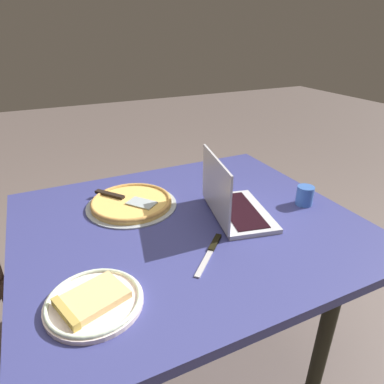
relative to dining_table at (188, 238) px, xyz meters
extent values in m
plane|color=#6B5D57|center=(0.00, 0.00, -0.65)|extent=(12.00, 12.00, 0.00)
cube|color=navy|center=(0.00, 0.00, 0.06)|extent=(1.27, 1.10, 0.04)
cylinder|color=black|center=(-0.40, -0.40, -0.30)|extent=(0.06, 0.06, 0.69)
cylinder|color=black|center=(0.40, -0.40, -0.30)|extent=(0.06, 0.06, 0.69)
cylinder|color=black|center=(-0.40, 0.40, -0.30)|extent=(0.06, 0.06, 0.69)
cube|color=silver|center=(-0.21, 0.04, 0.09)|extent=(0.27, 0.37, 0.02)
cube|color=black|center=(-0.21, 0.04, 0.10)|extent=(0.18, 0.32, 0.00)
cube|color=silver|center=(-0.11, 0.02, 0.21)|extent=(0.08, 0.33, 0.23)
cube|color=black|center=(-0.11, 0.02, 0.21)|extent=(0.07, 0.30, 0.20)
cylinder|color=white|center=(0.41, 0.28, 0.08)|extent=(0.26, 0.26, 0.01)
torus|color=silver|center=(0.41, 0.28, 0.09)|extent=(0.25, 0.25, 0.01)
cube|color=#EEC17E|center=(0.41, 0.28, 0.10)|extent=(0.19, 0.17, 0.02)
cube|color=tan|center=(0.48, 0.31, 0.10)|extent=(0.06, 0.13, 0.03)
cylinder|color=#9CA5AD|center=(0.16, -0.22, 0.08)|extent=(0.37, 0.37, 0.01)
cylinder|color=#EDBB5D|center=(0.16, -0.22, 0.09)|extent=(0.33, 0.33, 0.02)
torus|color=tan|center=(0.16, -0.22, 0.10)|extent=(0.33, 0.33, 0.02)
cube|color=#A9B7BA|center=(0.13, -0.17, 0.10)|extent=(0.13, 0.13, 0.00)
cube|color=black|center=(0.23, -0.30, 0.11)|extent=(0.11, 0.13, 0.01)
cube|color=#BDBABC|center=(0.05, 0.24, 0.08)|extent=(0.14, 0.14, 0.00)
cube|color=black|center=(-0.02, 0.17, 0.08)|extent=(0.08, 0.08, 0.01)
cylinder|color=#3965BA|center=(-0.50, 0.08, 0.12)|extent=(0.07, 0.07, 0.08)
cylinder|color=#53331B|center=(-0.50, 0.08, 0.14)|extent=(0.06, 0.06, 0.00)
cylinder|color=#3F2A1E|center=(0.71, -0.30, -0.43)|extent=(0.03, 0.03, 0.43)
camera|label=1|loc=(0.46, 1.01, 0.75)|focal=31.41mm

